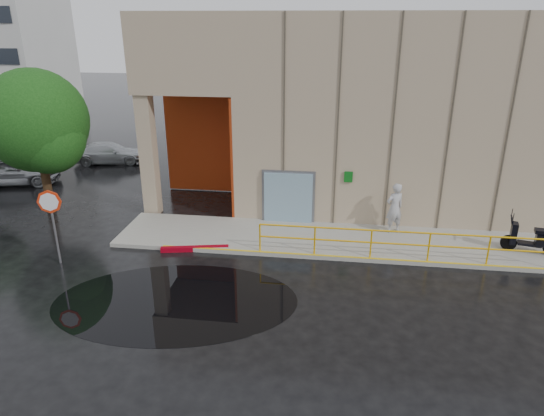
{
  "coord_description": "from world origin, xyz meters",
  "views": [
    {
      "loc": [
        1.94,
        -11.94,
        7.76
      ],
      "look_at": [
        -0.06,
        3.0,
        1.83
      ],
      "focal_mm": 32.0,
      "sensor_mm": 36.0,
      "label": 1
    }
  ],
  "objects": [
    {
      "name": "guardrail",
      "position": [
        4.25,
        3.15,
        0.68
      ],
      "size": [
        9.56,
        0.06,
        1.03
      ],
      "color": "#F6B40C",
      "rests_on": "sidewalk"
    },
    {
      "name": "tree_near",
      "position": [
        -9.86,
        5.89,
        3.76
      ],
      "size": [
        4.13,
        4.13,
        5.99
      ],
      "rotation": [
        0.0,
        0.0,
        0.26
      ],
      "color": "black",
      "rests_on": "ground"
    },
    {
      "name": "sidewalk",
      "position": [
        4.0,
        4.5,
        0.07
      ],
      "size": [
        20.0,
        3.0,
        0.15
      ],
      "primitive_type": "cube",
      "color": "#99978B",
      "rests_on": "ground"
    },
    {
      "name": "scooter",
      "position": [
        8.82,
        4.24,
        0.98
      ],
      "size": [
        1.92,
        0.98,
        1.45
      ],
      "rotation": [
        0.0,
        0.0,
        -0.21
      ],
      "color": "black",
      "rests_on": "sidewalk"
    },
    {
      "name": "stop_sign",
      "position": [
        -7.12,
        1.58,
        1.92
      ],
      "size": [
        0.79,
        0.18,
        2.64
      ],
      "rotation": [
        0.0,
        0.0,
        -0.22
      ],
      "color": "slate",
      "rests_on": "ground"
    },
    {
      "name": "car_a",
      "position": [
        -13.89,
        9.19,
        0.74
      ],
      "size": [
        4.66,
        2.77,
        1.49
      ],
      "primitive_type": "imported",
      "rotation": [
        0.0,
        0.0,
        1.82
      ],
      "color": "#9C9FA3",
      "rests_on": "ground"
    },
    {
      "name": "car_c",
      "position": [
        -10.8,
        13.44,
        0.58
      ],
      "size": [
        4.28,
        2.46,
        1.17
      ],
      "primitive_type": "imported",
      "rotation": [
        0.0,
        0.0,
        1.79
      ],
      "color": "silver",
      "rests_on": "ground"
    },
    {
      "name": "ground",
      "position": [
        0.0,
        0.0,
        0.0
      ],
      "size": [
        120.0,
        120.0,
        0.0
      ],
      "primitive_type": "plane",
      "color": "black",
      "rests_on": "ground"
    },
    {
      "name": "building",
      "position": [
        5.1,
        10.98,
        4.21
      ],
      "size": [
        20.0,
        10.17,
        8.0
      ],
      "color": "tan",
      "rests_on": "ground"
    },
    {
      "name": "person",
      "position": [
        4.26,
        5.41,
        1.12
      ],
      "size": [
        0.84,
        0.74,
        1.94
      ],
      "primitive_type": "imported",
      "rotation": [
        0.0,
        0.0,
        3.63
      ],
      "color": "#ACACB1",
      "rests_on": "sidewalk"
    },
    {
      "name": "puddle",
      "position": [
        -2.49,
        -0.18,
        0.0
      ],
      "size": [
        7.72,
        5.38,
        0.01
      ],
      "primitive_type": "cube",
      "rotation": [
        0.0,
        0.0,
        0.14
      ],
      "color": "black",
      "rests_on": "ground"
    },
    {
      "name": "red_curb",
      "position": [
        -2.85,
        3.1,
        0.09
      ],
      "size": [
        2.39,
        0.65,
        0.18
      ],
      "primitive_type": "cube",
      "rotation": [
        0.0,
        0.0,
        0.2
      ],
      "color": "maroon",
      "rests_on": "ground"
    }
  ]
}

